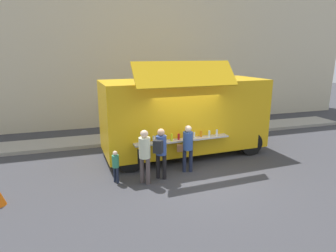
{
  "coord_description": "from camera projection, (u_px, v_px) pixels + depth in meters",
  "views": [
    {
      "loc": [
        -3.55,
        -7.84,
        3.91
      ],
      "look_at": [
        -0.45,
        1.85,
        1.3
      ],
      "focal_mm": 30.39,
      "sensor_mm": 36.0,
      "label": 1
    }
  ],
  "objects": [
    {
      "name": "child_near_queue",
      "position": [
        116.0,
        164.0,
        8.71
      ],
      "size": [
        0.21,
        0.21,
        1.04
      ],
      "rotation": [
        0.0,
        0.0,
        0.56
      ],
      "color": "#1D2437",
      "rests_on": "ground"
    },
    {
      "name": "building_behind",
      "position": [
        90.0,
        34.0,
        15.32
      ],
      "size": [
        32.0,
        2.4,
        9.83
      ],
      "primitive_type": "cube",
      "color": "beige",
      "rests_on": "ground"
    },
    {
      "name": "customer_front_ordering",
      "position": [
        187.0,
        145.0,
        9.43
      ],
      "size": [
        0.53,
        0.33,
        1.63
      ],
      "rotation": [
        0.0,
        0.0,
        1.29
      ],
      "color": "#1D2339",
      "rests_on": "ground"
    },
    {
      "name": "ground_plane",
      "position": [
        198.0,
        177.0,
        9.25
      ],
      "size": [
        60.0,
        60.0,
        0.0
      ],
      "primitive_type": "plane",
      "color": "#38383D"
    },
    {
      "name": "curb_strip",
      "position": [
        79.0,
        142.0,
        12.63
      ],
      "size": [
        28.0,
        1.6,
        0.15
      ],
      "primitive_type": "cube",
      "color": "#9E998E",
      "rests_on": "ground"
    },
    {
      "name": "trash_bin",
      "position": [
        239.0,
        122.0,
        14.59
      ],
      "size": [
        0.6,
        0.6,
        1.02
      ],
      "primitive_type": "cylinder",
      "color": "#2B6435",
      "rests_on": "ground"
    },
    {
      "name": "customer_rear_waiting",
      "position": [
        145.0,
        152.0,
        8.57
      ],
      "size": [
        0.35,
        0.35,
        1.71
      ],
      "rotation": [
        0.0,
        0.0,
        0.71
      ],
      "color": "#504444",
      "rests_on": "ground"
    },
    {
      "name": "customer_mid_with_backpack",
      "position": [
        161.0,
        149.0,
        8.87
      ],
      "size": [
        0.49,
        0.53,
        1.66
      ],
      "rotation": [
        0.0,
        0.0,
        0.92
      ],
      "color": "black",
      "rests_on": "ground"
    },
    {
      "name": "food_truck_main",
      "position": [
        185.0,
        114.0,
        11.01
      ],
      "size": [
        6.34,
        3.28,
        3.67
      ],
      "rotation": [
        0.0,
        0.0,
        0.04
      ],
      "color": "gold",
      "rests_on": "ground"
    }
  ]
}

